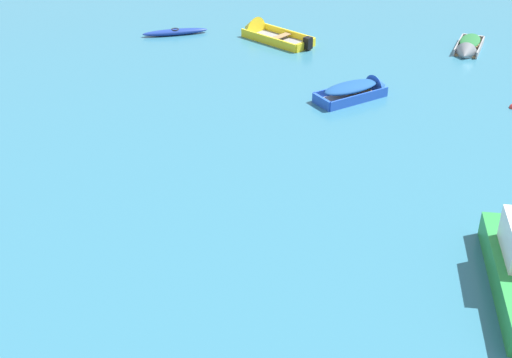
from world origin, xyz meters
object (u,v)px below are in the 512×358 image
kayak_deep_blue_cluster_inner (175,32)px  rowboat_blue_foreground_center (361,89)px  rowboat_grey_near_camera (468,47)px  rowboat_yellow_distant_center (262,33)px

kayak_deep_blue_cluster_inner → rowboat_blue_foreground_center: 12.65m
rowboat_grey_near_camera → kayak_deep_blue_cluster_inner: bearing=-176.5°
kayak_deep_blue_cluster_inner → rowboat_grey_near_camera: size_ratio=1.03×
rowboat_blue_foreground_center → rowboat_grey_near_camera: bearing=55.8°
rowboat_grey_near_camera → rowboat_blue_foreground_center: rowboat_blue_foreground_center is taller
rowboat_grey_near_camera → rowboat_blue_foreground_center: bearing=-124.2°
kayak_deep_blue_cluster_inner → rowboat_grey_near_camera: rowboat_grey_near_camera is taller
rowboat_blue_foreground_center → rowboat_yellow_distant_center: bearing=131.7°
kayak_deep_blue_cluster_inner → rowboat_blue_foreground_center: bearing=-28.9°
rowboat_yellow_distant_center → rowboat_grey_near_camera: bearing=0.2°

